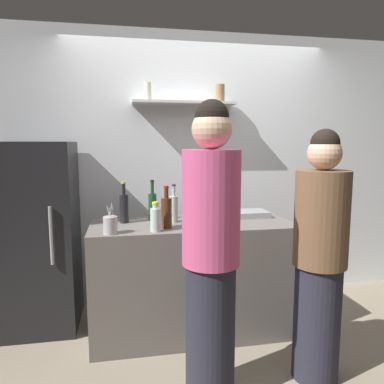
{
  "coord_description": "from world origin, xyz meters",
  "views": [
    {
      "loc": [
        -0.71,
        -2.32,
        1.55
      ],
      "look_at": [
        -0.18,
        0.52,
        1.17
      ],
      "focal_mm": 34.25,
      "sensor_mm": 36.0,
      "label": 1
    }
  ],
  "objects_px": {
    "wine_bottle_dark_glass": "(124,207)",
    "person_pink_top": "(211,255)",
    "refrigerator": "(37,236)",
    "water_bottle_plastic": "(156,219)",
    "wine_bottle_green_glass": "(152,205)",
    "person_brown_jacket": "(320,259)",
    "utensil_holder": "(110,225)",
    "wine_bottle_amber_glass": "(166,212)",
    "wine_bottle_pale_glass": "(174,208)",
    "baking_pan": "(248,214)"
  },
  "relations": [
    {
      "from": "refrigerator",
      "to": "wine_bottle_amber_glass",
      "type": "height_order",
      "value": "refrigerator"
    },
    {
      "from": "wine_bottle_pale_glass",
      "to": "person_brown_jacket",
      "type": "height_order",
      "value": "person_brown_jacket"
    },
    {
      "from": "wine_bottle_green_glass",
      "to": "refrigerator",
      "type": "bearing_deg",
      "value": 169.86
    },
    {
      "from": "baking_pan",
      "to": "wine_bottle_amber_glass",
      "type": "xyz_separation_m",
      "value": [
        -0.75,
        -0.3,
        0.1
      ]
    },
    {
      "from": "wine_bottle_pale_glass",
      "to": "wine_bottle_amber_glass",
      "type": "bearing_deg",
      "value": -113.12
    },
    {
      "from": "water_bottle_plastic",
      "to": "wine_bottle_dark_glass",
      "type": "bearing_deg",
      "value": 123.11
    },
    {
      "from": "wine_bottle_dark_glass",
      "to": "wine_bottle_pale_glass",
      "type": "bearing_deg",
      "value": -7.88
    },
    {
      "from": "refrigerator",
      "to": "utensil_holder",
      "type": "xyz_separation_m",
      "value": [
        0.62,
        -0.58,
        0.2
      ]
    },
    {
      "from": "wine_bottle_amber_glass",
      "to": "person_brown_jacket",
      "type": "relative_size",
      "value": 0.2
    },
    {
      "from": "wine_bottle_amber_glass",
      "to": "water_bottle_plastic",
      "type": "bearing_deg",
      "value": -133.56
    },
    {
      "from": "wine_bottle_green_glass",
      "to": "utensil_holder",
      "type": "bearing_deg",
      "value": -128.82
    },
    {
      "from": "baking_pan",
      "to": "wine_bottle_green_glass",
      "type": "relative_size",
      "value": 1.01
    },
    {
      "from": "baking_pan",
      "to": "wine_bottle_amber_glass",
      "type": "bearing_deg",
      "value": -158.35
    },
    {
      "from": "utensil_holder",
      "to": "wine_bottle_amber_glass",
      "type": "distance_m",
      "value": 0.43
    },
    {
      "from": "wine_bottle_dark_glass",
      "to": "person_pink_top",
      "type": "height_order",
      "value": "person_pink_top"
    },
    {
      "from": "utensil_holder",
      "to": "person_pink_top",
      "type": "xyz_separation_m",
      "value": [
        0.59,
        -0.56,
        -0.08
      ]
    },
    {
      "from": "baking_pan",
      "to": "water_bottle_plastic",
      "type": "height_order",
      "value": "water_bottle_plastic"
    },
    {
      "from": "person_pink_top",
      "to": "wine_bottle_amber_glass",
      "type": "bearing_deg",
      "value": -166.95
    },
    {
      "from": "refrigerator",
      "to": "person_pink_top",
      "type": "bearing_deg",
      "value": -43.21
    },
    {
      "from": "wine_bottle_amber_glass",
      "to": "wine_bottle_pale_glass",
      "type": "distance_m",
      "value": 0.21
    },
    {
      "from": "person_brown_jacket",
      "to": "person_pink_top",
      "type": "xyz_separation_m",
      "value": [
        -0.73,
        -0.06,
        0.09
      ]
    },
    {
      "from": "wine_bottle_dark_glass",
      "to": "person_brown_jacket",
      "type": "distance_m",
      "value": 1.52
    },
    {
      "from": "wine_bottle_dark_glass",
      "to": "wine_bottle_amber_glass",
      "type": "distance_m",
      "value": 0.4
    },
    {
      "from": "refrigerator",
      "to": "baking_pan",
      "type": "distance_m",
      "value": 1.8
    },
    {
      "from": "person_brown_jacket",
      "to": "wine_bottle_dark_glass",
      "type": "bearing_deg",
      "value": 136.15
    },
    {
      "from": "refrigerator",
      "to": "baking_pan",
      "type": "relative_size",
      "value": 4.6
    },
    {
      "from": "refrigerator",
      "to": "wine_bottle_pale_glass",
      "type": "xyz_separation_m",
      "value": [
        1.11,
        -0.28,
        0.25
      ]
    },
    {
      "from": "person_brown_jacket",
      "to": "wine_bottle_pale_glass",
      "type": "bearing_deg",
      "value": 127.16
    },
    {
      "from": "wine_bottle_dark_glass",
      "to": "wine_bottle_pale_glass",
      "type": "distance_m",
      "value": 0.4
    },
    {
      "from": "wine_bottle_amber_glass",
      "to": "wine_bottle_pale_glass",
      "type": "xyz_separation_m",
      "value": [
        0.08,
        0.19,
        -0.01
      ]
    },
    {
      "from": "water_bottle_plastic",
      "to": "wine_bottle_green_glass",
      "type": "bearing_deg",
      "value": 88.56
    },
    {
      "from": "baking_pan",
      "to": "wine_bottle_dark_glass",
      "type": "height_order",
      "value": "wine_bottle_dark_glass"
    },
    {
      "from": "wine_bottle_dark_glass",
      "to": "person_pink_top",
      "type": "relative_size",
      "value": 0.18
    },
    {
      "from": "refrigerator",
      "to": "water_bottle_plastic",
      "type": "height_order",
      "value": "refrigerator"
    },
    {
      "from": "wine_bottle_green_glass",
      "to": "person_pink_top",
      "type": "relative_size",
      "value": 0.19
    },
    {
      "from": "utensil_holder",
      "to": "person_pink_top",
      "type": "height_order",
      "value": "person_pink_top"
    },
    {
      "from": "utensil_holder",
      "to": "person_brown_jacket",
      "type": "xyz_separation_m",
      "value": [
        1.33,
        -0.51,
        -0.17
      ]
    },
    {
      "from": "utensil_holder",
      "to": "water_bottle_plastic",
      "type": "xyz_separation_m",
      "value": [
        0.32,
        0.01,
        0.03
      ]
    },
    {
      "from": "wine_bottle_amber_glass",
      "to": "person_brown_jacket",
      "type": "distance_m",
      "value": 1.13
    },
    {
      "from": "person_pink_top",
      "to": "wine_bottle_pale_glass",
      "type": "bearing_deg",
      "value": -175.46
    },
    {
      "from": "refrigerator",
      "to": "person_brown_jacket",
      "type": "height_order",
      "value": "person_brown_jacket"
    },
    {
      "from": "wine_bottle_dark_glass",
      "to": "wine_bottle_pale_glass",
      "type": "height_order",
      "value": "wine_bottle_dark_glass"
    },
    {
      "from": "utensil_holder",
      "to": "wine_bottle_pale_glass",
      "type": "height_order",
      "value": "wine_bottle_pale_glass"
    },
    {
      "from": "utensil_holder",
      "to": "person_pink_top",
      "type": "relative_size",
      "value": 0.12
    },
    {
      "from": "wine_bottle_amber_glass",
      "to": "wine_bottle_pale_glass",
      "type": "bearing_deg",
      "value": 66.88
    },
    {
      "from": "water_bottle_plastic",
      "to": "person_brown_jacket",
      "type": "height_order",
      "value": "person_brown_jacket"
    },
    {
      "from": "baking_pan",
      "to": "wine_bottle_amber_glass",
      "type": "relative_size",
      "value": 1.06
    },
    {
      "from": "person_brown_jacket",
      "to": "person_pink_top",
      "type": "relative_size",
      "value": 0.91
    },
    {
      "from": "utensil_holder",
      "to": "wine_bottle_amber_glass",
      "type": "bearing_deg",
      "value": 14.76
    },
    {
      "from": "refrigerator",
      "to": "water_bottle_plastic",
      "type": "bearing_deg",
      "value": -31.1
    }
  ]
}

